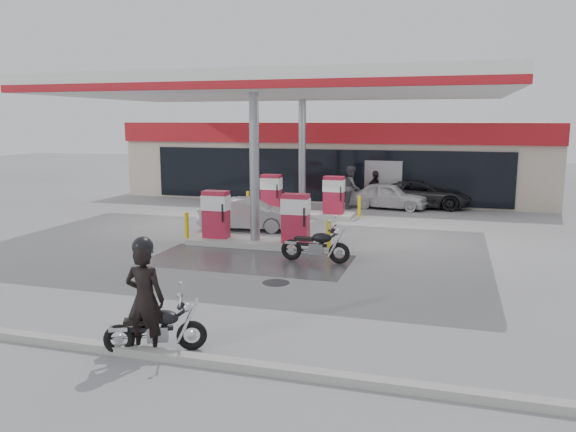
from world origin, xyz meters
name	(u,v)px	position (x,y,z in m)	size (l,w,h in m)	color
ground	(233,259)	(0.00, 0.00, 0.00)	(90.00, 90.00, 0.00)	gray
wet_patch	(248,260)	(0.50, 0.00, 0.00)	(6.00, 3.00, 0.00)	#4C4C4F
drain_cover	(276,283)	(2.00, -2.00, 0.00)	(0.70, 0.70, 0.01)	#38383A
kerb	(88,345)	(0.00, -7.00, 0.07)	(28.00, 0.25, 0.15)	gray
store_building	(339,158)	(0.01, 15.94, 2.01)	(22.00, 8.22, 4.00)	#BCB49D
canopy	(281,89)	(0.00, 5.00, 5.27)	(16.00, 10.02, 5.51)	silver
pump_island_near	(255,224)	(0.00, 2.00, 0.71)	(5.14, 1.30, 1.78)	#9E9E99
pump_island_far	(302,200)	(0.00, 8.00, 0.71)	(5.14, 1.30, 1.78)	#9E9E99
main_motorcycle	(157,330)	(1.29, -6.74, 0.42)	(1.72, 0.96, 0.94)	black
biker_main	(145,299)	(1.11, -6.82, 1.00)	(0.73, 0.48, 1.99)	black
parked_motorcycle	(316,246)	(2.48, 0.40, 0.47)	(2.08, 0.80, 1.07)	black
sedan_white	(389,196)	(3.38, 11.20, 0.62)	(1.47, 3.64, 1.24)	white
attendant	(351,187)	(1.65, 10.80, 1.01)	(0.98, 0.77, 2.02)	#505055
hatchback_silver	(248,214)	(-1.17, 4.44, 0.60)	(1.27, 3.64, 1.20)	#9A9DA1
parked_car_left	(252,183)	(-4.50, 14.00, 0.68)	(1.90, 4.68, 1.36)	#501114
parked_car_right	(420,194)	(4.78, 12.00, 0.65)	(2.16, 4.69, 1.30)	black
biker_walking	(375,189)	(2.64, 11.80, 0.81)	(0.95, 0.40, 1.62)	black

